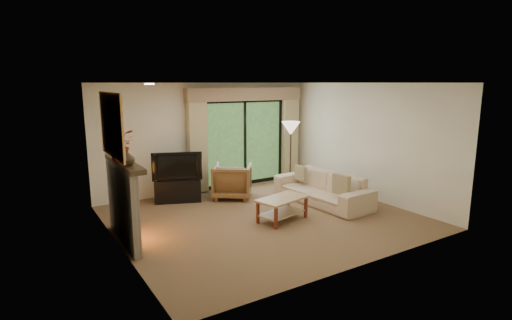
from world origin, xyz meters
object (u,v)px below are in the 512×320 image
armchair (232,181)px  coffee_table (282,209)px  sofa (322,188)px  media_console (178,190)px

armchair → coffee_table: 1.88m
armchair → sofa: 2.03m
armchair → media_console: bearing=16.6°
media_console → armchair: armchair is taller
media_console → sofa: 3.19m
media_console → sofa: sofa is taller
media_console → coffee_table: media_console is taller
media_console → armchair: (1.16, -0.40, 0.14)m
armchair → coffee_table: bearing=127.4°
media_console → coffee_table: 2.58m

